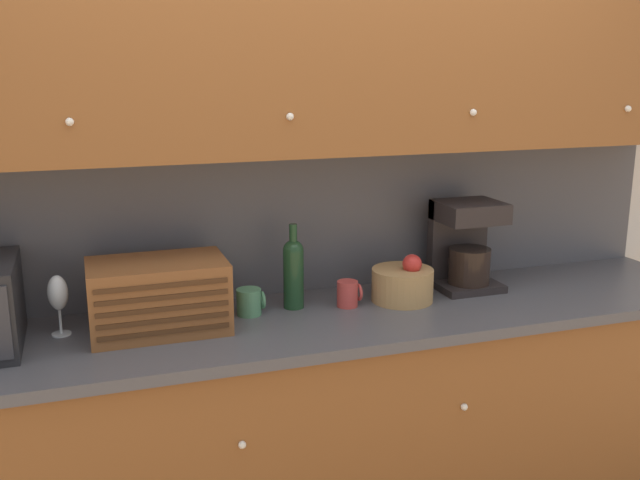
# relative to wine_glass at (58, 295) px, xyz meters

# --- Properties ---
(wall_back) EXTENTS (5.66, 0.06, 2.60)m
(wall_back) POSITION_rel_wine_glass_xyz_m (0.94, 0.25, 0.21)
(wall_back) COLOR silver
(wall_back) RESTS_ON ground_plane
(counter_unit) EXTENTS (3.28, 0.66, 0.94)m
(counter_unit) POSITION_rel_wine_glass_xyz_m (0.94, -0.10, -0.62)
(counter_unit) COLOR brown
(counter_unit) RESTS_ON ground_plane
(backsplash_panel) EXTENTS (3.26, 0.01, 0.58)m
(backsplash_panel) POSITION_rel_wine_glass_xyz_m (0.94, 0.21, 0.15)
(backsplash_panel) COLOR #4C4C51
(backsplash_panel) RESTS_ON counter_unit
(upper_cabinets) EXTENTS (3.26, 0.34, 0.83)m
(upper_cabinets) POSITION_rel_wine_glass_xyz_m (1.10, 0.06, 0.85)
(upper_cabinets) COLOR brown
(upper_cabinets) RESTS_ON backsplash_panel
(wine_glass) EXTENTS (0.07, 0.07, 0.21)m
(wine_glass) POSITION_rel_wine_glass_xyz_m (0.00, 0.00, 0.00)
(wine_glass) COLOR silver
(wine_glass) RESTS_ON counter_unit
(bread_box) EXTENTS (0.47, 0.30, 0.25)m
(bread_box) POSITION_rel_wine_glass_xyz_m (0.33, -0.06, -0.02)
(bread_box) COLOR brown
(bread_box) RESTS_ON counter_unit
(mug) EXTENTS (0.10, 0.09, 0.10)m
(mug) POSITION_rel_wine_glass_xyz_m (0.66, -0.01, -0.09)
(mug) COLOR #4C845B
(mug) RESTS_ON counter_unit
(wine_bottle) EXTENTS (0.08, 0.08, 0.33)m
(wine_bottle) POSITION_rel_wine_glass_xyz_m (0.84, 0.02, 0.00)
(wine_bottle) COLOR #19381E
(wine_bottle) RESTS_ON counter_unit
(mug_blue_second) EXTENTS (0.09, 0.08, 0.10)m
(mug_blue_second) POSITION_rel_wine_glass_xyz_m (1.04, -0.04, -0.09)
(mug_blue_second) COLOR #B73D38
(mug_blue_second) RESTS_ON counter_unit
(fruit_basket) EXTENTS (0.24, 0.24, 0.19)m
(fruit_basket) POSITION_rel_wine_glass_xyz_m (1.27, -0.04, -0.08)
(fruit_basket) COLOR #A87F4C
(fruit_basket) RESTS_ON counter_unit
(coffee_maker) EXTENTS (0.26, 0.23, 0.37)m
(coffee_maker) POSITION_rel_wine_glass_xyz_m (1.59, 0.03, 0.04)
(coffee_maker) COLOR black
(coffee_maker) RESTS_ON counter_unit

